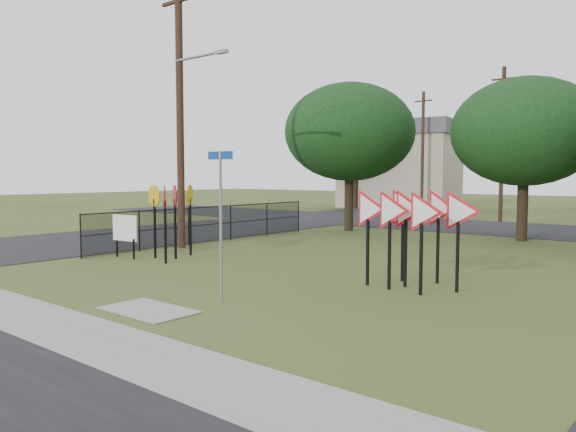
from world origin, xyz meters
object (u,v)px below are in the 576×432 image
(info_board, at_px, (125,229))
(yield_sign_cluster, at_px, (412,214))
(stop_sign_cluster, at_px, (171,204))
(street_name_sign, at_px, (221,217))

(info_board, bearing_deg, yield_sign_cluster, 9.67)
(yield_sign_cluster, distance_m, info_board, 9.82)
(info_board, bearing_deg, stop_sign_cluster, 33.30)
(yield_sign_cluster, bearing_deg, info_board, -170.33)
(stop_sign_cluster, distance_m, yield_sign_cluster, 8.33)
(stop_sign_cluster, xyz_separation_m, info_board, (-1.34, -0.88, -0.87))
(stop_sign_cluster, relative_size, info_board, 1.71)
(street_name_sign, bearing_deg, stop_sign_cluster, 150.38)
(street_name_sign, relative_size, info_board, 2.28)
(yield_sign_cluster, height_order, info_board, yield_sign_cluster)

